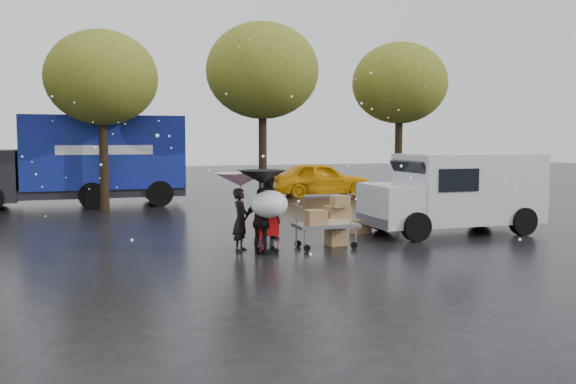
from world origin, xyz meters
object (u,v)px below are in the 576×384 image
object	(u,v)px
white_van	(457,191)
yellow_taxi	(320,179)
vendor_cart	(329,218)
blue_truck	(82,161)
shopping_cart	(269,208)
person_pink	(241,220)
person_black	(262,221)

from	to	relation	value
white_van	yellow_taxi	distance (m)	11.29
vendor_cart	blue_truck	world-z (taller)	blue_truck
shopping_cart	blue_truck	distance (m)	12.53
shopping_cart	white_van	world-z (taller)	white_van
blue_truck	shopping_cart	bearing A→B (deg)	-71.14
vendor_cart	blue_truck	xyz separation A→B (m)	(-5.66, 11.49, 1.03)
vendor_cart	shopping_cart	bearing A→B (deg)	-168.03
vendor_cart	shopping_cart	xyz separation A→B (m)	(-1.61, -0.34, 0.34)
yellow_taxi	vendor_cart	bearing A→B (deg)	163.19
white_van	yellow_taxi	xyz separation A→B (m)	(0.34, 11.28, -0.38)
person_pink	yellow_taxi	world-z (taller)	yellow_taxi
white_van	blue_truck	bearing A→B (deg)	133.51
person_black	shopping_cart	bearing A→B (deg)	-146.75
person_pink	vendor_cart	size ratio (longest dim) A/B	0.97
shopping_cart	yellow_taxi	world-z (taller)	yellow_taxi
yellow_taxi	shopping_cart	bearing A→B (deg)	157.52
vendor_cart	white_van	bearing A→B (deg)	13.92
person_black	yellow_taxi	bearing A→B (deg)	-75.38
person_pink	person_black	distance (m)	0.68
shopping_cart	yellow_taxi	distance (m)	14.11
person_pink	blue_truck	world-z (taller)	blue_truck
blue_truck	person_black	bearing A→B (deg)	-71.80
white_van	yellow_taxi	bearing A→B (deg)	88.29
blue_truck	yellow_taxi	xyz separation A→B (m)	(10.25, 0.83, -0.98)
person_black	blue_truck	world-z (taller)	blue_truck
person_black	yellow_taxi	distance (m)	14.16
person_pink	shopping_cart	distance (m)	0.85
person_black	yellow_taxi	xyz separation A→B (m)	(6.36, 12.65, 0.02)
shopping_cart	person_black	bearing A→B (deg)	171.92
person_pink	blue_truck	size ratio (longest dim) A/B	0.18
white_van	shopping_cart	bearing A→B (deg)	-166.62
person_pink	vendor_cart	bearing A→B (deg)	-65.01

